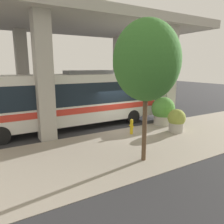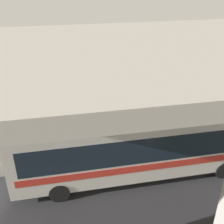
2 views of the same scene
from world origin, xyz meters
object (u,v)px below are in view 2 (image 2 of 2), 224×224
object	(u,v)px
fire_hydrant	(83,138)
planter_front	(28,143)
planter_middle	(38,130)
street_tree_near	(100,61)
bus	(137,141)

from	to	relation	value
fire_hydrant	planter_front	xyz separation A→B (m)	(0.70, -3.23, 0.52)
planter_middle	street_tree_near	xyz separation A→B (m)	(-2.31, 4.46, 3.56)
planter_middle	bus	bearing A→B (deg)	50.35
planter_front	street_tree_near	size ratio (longest dim) A/B	0.33
planter_front	planter_middle	world-z (taller)	planter_front
bus	street_tree_near	xyz separation A→B (m)	(-6.68, -0.81, 2.24)
fire_hydrant	planter_front	world-z (taller)	planter_front
bus	street_tree_near	bearing A→B (deg)	-173.09
planter_front	street_tree_near	bearing A→B (deg)	129.21
bus	planter_middle	xyz separation A→B (m)	(-4.37, -5.27, -1.32)
street_tree_near	fire_hydrant	bearing A→B (deg)	-27.36
planter_front	street_tree_near	world-z (taller)	street_tree_near
fire_hydrant	planter_middle	world-z (taller)	planter_middle
bus	planter_front	world-z (taller)	bus
fire_hydrant	planter_front	size ratio (longest dim) A/B	0.48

